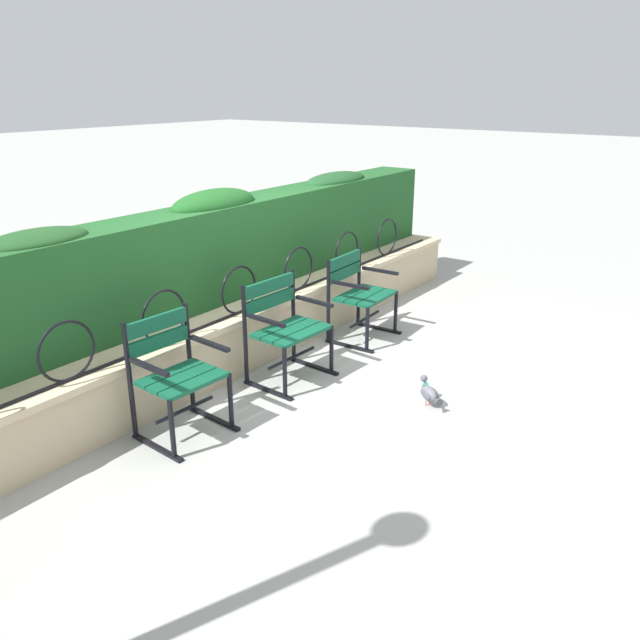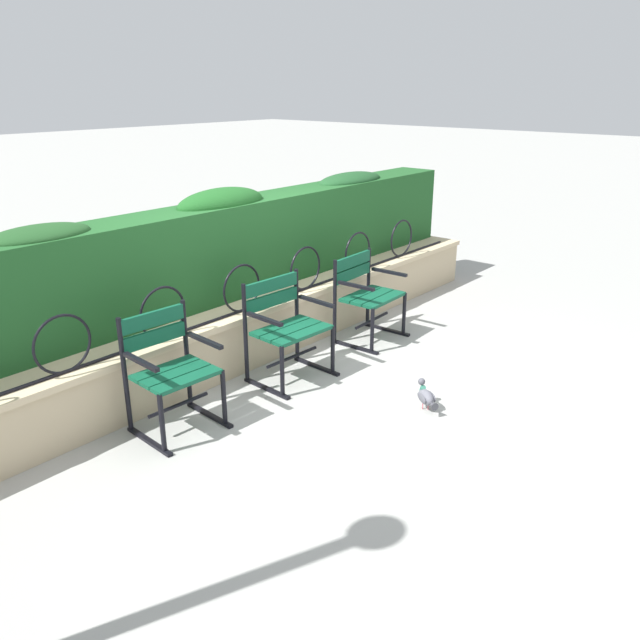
{
  "view_description": "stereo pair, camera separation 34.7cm",
  "coord_description": "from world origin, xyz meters",
  "px_view_note": "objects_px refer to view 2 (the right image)",
  "views": [
    {
      "loc": [
        -3.94,
        -2.73,
        2.36
      ],
      "look_at": [
        0.0,
        0.15,
        0.55
      ],
      "focal_mm": 35.86,
      "sensor_mm": 36.0,
      "label": 1
    },
    {
      "loc": [
        -3.72,
        -3.0,
        2.36
      ],
      "look_at": [
        0.0,
        0.15,
        0.55
      ],
      "focal_mm": 35.86,
      "sensor_mm": 36.0,
      "label": 2
    }
  ],
  "objects_px": {
    "park_chair_left": "(170,368)",
    "park_chair_right": "(366,294)",
    "park_chair_centre": "(285,325)",
    "pigeon_near_chairs": "(426,397)"
  },
  "relations": [
    {
      "from": "pigeon_near_chairs",
      "to": "park_chair_left",
      "type": "bearing_deg",
      "value": 137.67
    },
    {
      "from": "park_chair_left",
      "to": "park_chair_right",
      "type": "xyz_separation_m",
      "value": [
        2.3,
        -0.03,
        -0.01
      ]
    },
    {
      "from": "park_chair_centre",
      "to": "pigeon_near_chairs",
      "type": "distance_m",
      "value": 1.31
    },
    {
      "from": "park_chair_centre",
      "to": "park_chair_right",
      "type": "bearing_deg",
      "value": 0.44
    },
    {
      "from": "park_chair_left",
      "to": "park_chair_right",
      "type": "height_order",
      "value": "park_chair_left"
    },
    {
      "from": "park_chair_left",
      "to": "park_chair_right",
      "type": "bearing_deg",
      "value": -0.84
    },
    {
      "from": "park_chair_centre",
      "to": "park_chair_right",
      "type": "distance_m",
      "value": 1.15
    },
    {
      "from": "park_chair_left",
      "to": "pigeon_near_chairs",
      "type": "distance_m",
      "value": 1.93
    },
    {
      "from": "park_chair_centre",
      "to": "park_chair_right",
      "type": "xyz_separation_m",
      "value": [
        1.15,
        0.01,
        -0.01
      ]
    },
    {
      "from": "park_chair_left",
      "to": "park_chair_centre",
      "type": "xyz_separation_m",
      "value": [
        1.15,
        -0.04,
        0.0
      ]
    }
  ]
}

